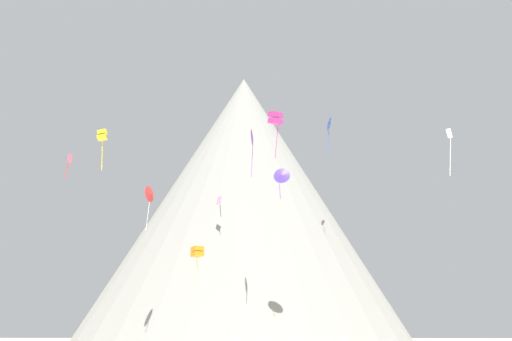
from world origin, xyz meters
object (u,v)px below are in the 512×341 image
object	(u,v)px
kite_violet_high	(253,138)
kite_magenta_mid	(275,118)
kite_white_mid	(450,144)
kite_yellow_mid	(102,136)
kite_orange_low	(197,252)
kite_red_mid	(150,194)
kite_teal_mid	(193,249)
rock_massif	(236,216)
kite_rainbow_mid	(69,162)
kite_pink_mid	(219,202)
kite_blue_high	(328,124)
kite_indigo_mid	(282,175)

from	to	relation	value
kite_violet_high	kite_magenta_mid	distance (m)	15.28
kite_white_mid	kite_yellow_mid	size ratio (longest dim) A/B	1.21
kite_orange_low	kite_violet_high	world-z (taller)	kite_violet_high
kite_white_mid	kite_yellow_mid	distance (m)	38.33
kite_red_mid	kite_magenta_mid	distance (m)	24.21
kite_teal_mid	kite_white_mid	world-z (taller)	kite_white_mid
kite_white_mid	kite_violet_high	world-z (taller)	kite_violet_high
rock_massif	kite_yellow_mid	size ratio (longest dim) A/B	17.86
kite_rainbow_mid	kite_pink_mid	xyz separation A→B (m)	(15.43, 23.35, -0.04)
kite_rainbow_mid	kite_red_mid	world-z (taller)	kite_rainbow_mid
kite_yellow_mid	kite_white_mid	bearing A→B (deg)	-88.61
kite_teal_mid	kite_rainbow_mid	world-z (taller)	kite_rainbow_mid
kite_white_mid	kite_magenta_mid	distance (m)	19.64
kite_pink_mid	rock_massif	bearing A→B (deg)	-5.70
kite_blue_high	kite_yellow_mid	world-z (taller)	kite_blue_high
kite_rainbow_mid	kite_pink_mid	bearing A→B (deg)	42.47
kite_yellow_mid	kite_indigo_mid	bearing A→B (deg)	-52.11
kite_rainbow_mid	kite_yellow_mid	size ratio (longest dim) A/B	0.70
kite_indigo_mid	kite_violet_high	bearing A→B (deg)	-173.70
kite_violet_high	kite_pink_mid	bearing A→B (deg)	17.24
kite_white_mid	kite_indigo_mid	size ratio (longest dim) A/B	1.26
kite_rainbow_mid	kite_yellow_mid	distance (m)	9.75
kite_teal_mid	kite_indigo_mid	bearing A→B (deg)	47.73
kite_orange_low	kite_white_mid	bearing A→B (deg)	125.57
kite_blue_high	kite_orange_low	xyz separation A→B (m)	(-18.03, -20.87, -23.77)
kite_red_mid	kite_violet_high	bearing A→B (deg)	-77.15
kite_violet_high	kite_indigo_mid	bearing A→B (deg)	-99.73
kite_orange_low	kite_pink_mid	world-z (taller)	kite_pink_mid
kite_violet_high	kite_yellow_mid	bearing A→B (deg)	131.53
rock_massif	kite_indigo_mid	bearing A→B (deg)	-74.35
kite_orange_low	kite_red_mid	bearing A→B (deg)	-76.62
kite_yellow_mid	kite_rainbow_mid	bearing A→B (deg)	36.05
kite_indigo_mid	kite_rainbow_mid	xyz separation A→B (m)	(-25.50, -10.37, -0.64)
kite_blue_high	kite_red_mid	world-z (taller)	kite_blue_high
kite_violet_high	kite_indigo_mid	size ratio (longest dim) A/B	1.58
kite_red_mid	rock_massif	bearing A→B (deg)	1.89
kite_indigo_mid	kite_rainbow_mid	size ratio (longest dim) A/B	1.37
kite_blue_high	kite_indigo_mid	distance (m)	21.77
kite_white_mid	kite_magenta_mid	world-z (taller)	kite_magenta_mid
kite_teal_mid	kite_blue_high	distance (m)	30.31
kite_violet_high	kite_teal_mid	bearing A→B (deg)	24.02
rock_massif	kite_magenta_mid	size ratio (longest dim) A/B	14.69
kite_yellow_mid	kite_orange_low	bearing A→B (deg)	-39.37
kite_teal_mid	kite_white_mid	size ratio (longest dim) A/B	0.96
rock_massif	kite_white_mid	size ratio (longest dim) A/B	14.78
kite_rainbow_mid	kite_white_mid	bearing A→B (deg)	-18.12
rock_massif	kite_yellow_mid	bearing A→B (deg)	-100.60
kite_orange_low	kite_indigo_mid	bearing A→B (deg)	167.42
kite_orange_low	kite_pink_mid	bearing A→B (deg)	-129.51
kite_red_mid	kite_orange_low	bearing A→B (deg)	-111.43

